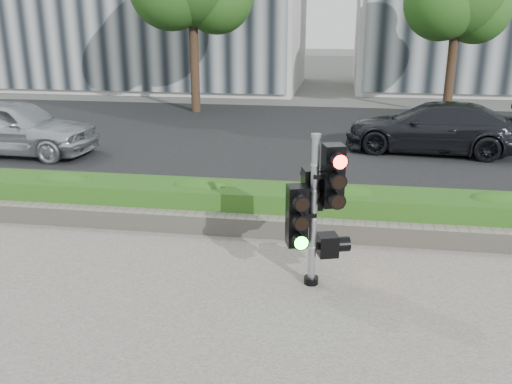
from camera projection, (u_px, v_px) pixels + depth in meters
ground at (237, 287)px, 7.85m from camera, size 120.00×120.00×0.00m
road at (297, 139)px, 17.24m from camera, size 60.00×13.00×0.02m
curb at (267, 210)px, 10.79m from camera, size 60.00×0.25×0.12m
stone_wall at (257, 226)px, 9.58m from camera, size 12.00×0.32×0.34m
hedge at (263, 205)px, 10.13m from camera, size 12.00×1.00×0.68m
traffic_signal at (315, 203)px, 7.55m from camera, size 0.81×0.69×2.22m
car_silver at (15, 127)px, 15.07m from camera, size 4.60×1.98×1.55m
car_dark at (433, 127)px, 15.37m from camera, size 5.06×2.50×1.41m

